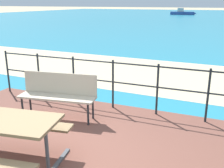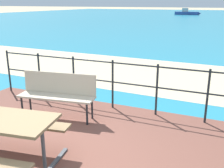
{
  "view_description": "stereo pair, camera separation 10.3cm",
  "coord_description": "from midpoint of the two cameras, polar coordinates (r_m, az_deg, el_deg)",
  "views": [
    {
      "loc": [
        2.09,
        -2.72,
        2.32
      ],
      "look_at": [
        -0.17,
        2.75,
        0.48
      ],
      "focal_mm": 42.52,
      "sensor_mm": 36.0,
      "label": 1
    },
    {
      "loc": [
        2.19,
        -2.68,
        2.32
      ],
      "look_at": [
        -0.17,
        2.75,
        0.48
      ],
      "focal_mm": 42.52,
      "sensor_mm": 36.0,
      "label": 2
    }
  ],
  "objects": [
    {
      "name": "beach_strip",
      "position": [
        9.04,
        8.97,
        2.18
      ],
      "size": [
        54.12,
        6.32,
        0.01
      ],
      "primitive_type": "cube",
      "rotation": [
        0.0,
        0.0,
        -0.04
      ],
      "color": "beige",
      "rests_on": "ground"
    },
    {
      "name": "railing_fence",
      "position": [
        5.75,
        0.65,
        1.1
      ],
      "size": [
        5.94,
        0.04,
        1.08
      ],
      "color": "#1E2328",
      "rests_on": "patio_paving"
    },
    {
      "name": "park_bench",
      "position": [
        5.43,
        -11.05,
        -1.5
      ],
      "size": [
        1.6,
        0.64,
        0.9
      ],
      "rotation": [
        0.0,
        0.0,
        0.15
      ],
      "color": "#BCAD93",
      "rests_on": "patio_paving"
    },
    {
      "name": "ground_plane",
      "position": [
        4.15,
        -12.95,
        -17.22
      ],
      "size": [
        240.0,
        240.0,
        0.0
      ],
      "primitive_type": "plane",
      "color": "tan"
    },
    {
      "name": "boat_near",
      "position": [
        53.41,
        15.85,
        14.54
      ],
      "size": [
        4.79,
        1.23,
        1.23
      ],
      "rotation": [
        0.0,
        0.0,
        6.25
      ],
      "color": "#2D478C",
      "rests_on": "sea_water"
    },
    {
      "name": "sea_water",
      "position": [
        42.82,
        21.13,
        13.01
      ],
      "size": [
        90.0,
        90.0,
        0.01
      ],
      "primitive_type": "cube",
      "color": "teal",
      "rests_on": "ground"
    },
    {
      "name": "patio_paving",
      "position": [
        4.14,
        -12.98,
        -16.87
      ],
      "size": [
        6.4,
        5.2,
        0.06
      ],
      "primitive_type": "cube",
      "color": "brown",
      "rests_on": "ground"
    }
  ]
}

